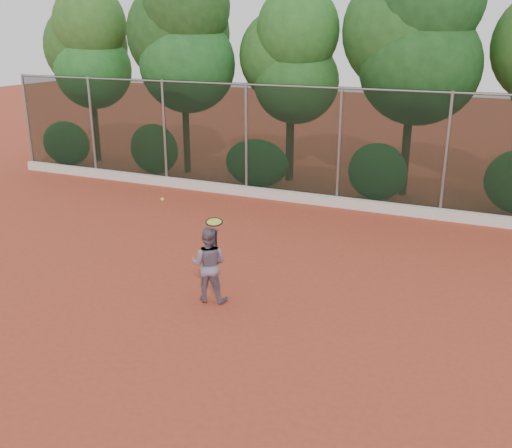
% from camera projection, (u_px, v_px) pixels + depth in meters
% --- Properties ---
extents(ground, '(80.00, 80.00, 0.00)m').
position_uv_depth(ground, '(235.00, 299.00, 11.17)').
color(ground, '#A63D27').
rests_on(ground, ground).
extents(concrete_curb, '(24.00, 0.20, 0.30)m').
position_uv_depth(concrete_curb, '(335.00, 202.00, 17.03)').
color(concrete_curb, silver).
rests_on(concrete_curb, ground).
extents(tennis_player, '(0.81, 0.68, 1.50)m').
position_uv_depth(tennis_player, '(209.00, 264.00, 10.92)').
color(tennis_player, slate).
rests_on(tennis_player, ground).
extents(chainlink_fence, '(24.09, 0.09, 3.50)m').
position_uv_depth(chainlink_fence, '(339.00, 144.00, 16.63)').
color(chainlink_fence, black).
rests_on(chainlink_fence, ground).
extents(foliage_backdrop, '(23.70, 3.63, 7.55)m').
position_uv_depth(foliage_backdrop, '(344.00, 51.00, 17.74)').
color(foliage_backdrop, '#412619').
rests_on(foliage_backdrop, ground).
extents(tennis_racket, '(0.43, 0.43, 0.56)m').
position_uv_depth(tennis_racket, '(214.00, 224.00, 10.43)').
color(tennis_racket, black).
rests_on(tennis_racket, ground).
extents(tennis_ball_in_flight, '(0.07, 0.07, 0.07)m').
position_uv_depth(tennis_ball_in_flight, '(162.00, 199.00, 11.35)').
color(tennis_ball_in_flight, '#E4F738').
rests_on(tennis_ball_in_flight, ground).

